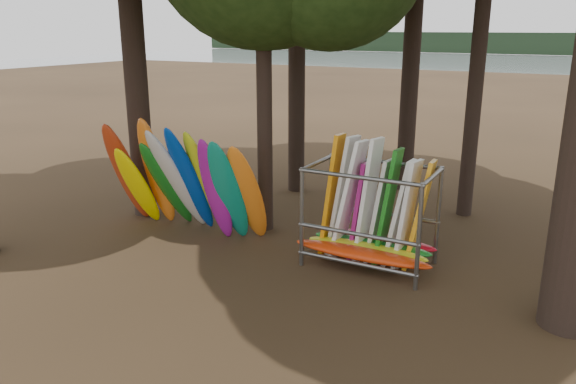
% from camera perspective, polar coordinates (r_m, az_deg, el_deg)
% --- Properties ---
extents(ground, '(120.00, 120.00, 0.00)m').
position_cam_1_polar(ground, '(11.74, -0.07, -8.93)').
color(ground, '#47331E').
rests_on(ground, ground).
extents(lake, '(160.00, 160.00, 0.00)m').
position_cam_1_polar(lake, '(69.69, 24.66, 10.83)').
color(lake, gray).
rests_on(lake, ground).
extents(far_shore, '(160.00, 4.00, 4.00)m').
position_cam_1_polar(far_shore, '(119.47, 26.77, 13.28)').
color(far_shore, black).
rests_on(far_shore, ground).
extents(kayak_row, '(4.40, 2.03, 3.06)m').
position_cam_1_polar(kayak_row, '(14.06, -10.69, 0.90)').
color(kayak_row, '#AF3012').
rests_on(kayak_row, ground).
extents(storage_rack, '(3.07, 1.51, 2.81)m').
position_cam_1_polar(storage_rack, '(12.26, 8.35, -2.77)').
color(storage_rack, slate).
rests_on(storage_rack, ground).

